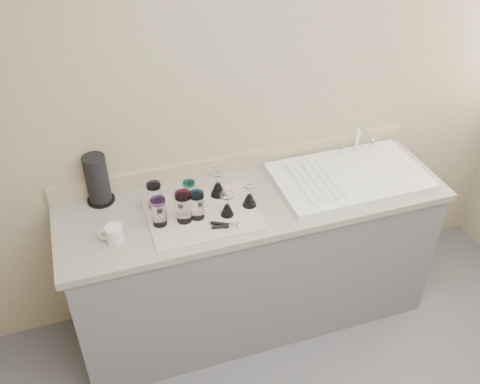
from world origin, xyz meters
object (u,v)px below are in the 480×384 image
object	(u,v)px
tumbler_purple	(189,192)
paper_towel_roll	(97,180)
goblet_front_right	(249,198)
tumbler_teal	(155,195)
tumbler_lavender	(197,205)
tumbler_blue	(184,207)
goblet_back_left	(218,187)
goblet_front_left	(227,208)
tumbler_magenta	(159,212)
sink_unit	(349,176)
can_opener	(226,225)
white_mug	(114,234)

from	to	relation	value
tumbler_purple	paper_towel_roll	world-z (taller)	paper_towel_roll
tumbler_purple	goblet_front_right	bearing A→B (deg)	-22.51
tumbler_teal	goblet_front_right	size ratio (longest dim) A/B	1.09
tumbler_purple	tumbler_lavender	xyz separation A→B (m)	(0.01, -0.13, 0.01)
goblet_front_right	tumbler_blue	bearing A→B (deg)	-177.87
goblet_front_right	paper_towel_roll	bearing A→B (deg)	158.21
goblet_back_left	goblet_front_left	size ratio (longest dim) A/B	1.19
tumbler_magenta	goblet_back_left	distance (m)	0.37
sink_unit	can_opener	distance (m)	0.79
tumbler_magenta	tumbler_lavender	distance (m)	0.19
goblet_back_left	can_opener	distance (m)	0.27
goblet_back_left	white_mug	distance (m)	0.60
tumbler_magenta	goblet_back_left	world-z (taller)	tumbler_magenta
tumbler_magenta	can_opener	size ratio (longest dim) A/B	1.05
can_opener	white_mug	xyz separation A→B (m)	(-0.53, 0.08, 0.03)
goblet_back_left	goblet_front_left	world-z (taller)	goblet_back_left
white_mug	tumbler_purple	bearing A→B (deg)	22.51
goblet_back_left	white_mug	xyz separation A→B (m)	(-0.57, -0.19, -0.01)
tumbler_lavender	white_mug	size ratio (longest dim) A/B	1.16
sink_unit	paper_towel_roll	distance (m)	1.34
goblet_front_left	paper_towel_roll	world-z (taller)	paper_towel_roll
goblet_back_left	goblet_front_right	distance (m)	0.19
tumbler_blue	tumbler_purple	bearing A→B (deg)	65.24
goblet_back_left	tumbler_teal	bearing A→B (deg)	-179.93
goblet_front_right	white_mug	size ratio (longest dim) A/B	1.05
goblet_front_left	tumbler_blue	bearing A→B (deg)	173.20
tumbler_magenta	tumbler_lavender	bearing A→B (deg)	-2.18
goblet_back_left	goblet_front_right	xyz separation A→B (m)	(0.13, -0.13, -0.01)
tumbler_purple	goblet_front_left	bearing A→B (deg)	-45.53
tumbler_lavender	white_mug	bearing A→B (deg)	-174.31
goblet_front_right	paper_towel_roll	size ratio (longest dim) A/B	0.49
tumbler_blue	white_mug	xyz separation A→B (m)	(-0.35, -0.04, -0.05)
tumbler_purple	white_mug	xyz separation A→B (m)	(-0.41, -0.17, -0.03)
tumbler_teal	goblet_front_left	distance (m)	0.37
tumbler_purple	tumbler_magenta	xyz separation A→B (m)	(-0.18, -0.12, 0.01)
tumbler_purple	tumbler_lavender	size ratio (longest dim) A/B	0.86
tumbler_teal	paper_towel_roll	distance (m)	0.31
tumbler_purple	sink_unit	bearing A→B (deg)	-3.95
goblet_back_left	goblet_front_right	bearing A→B (deg)	-46.50
tumbler_purple	tumbler_magenta	bearing A→B (deg)	-146.26
goblet_back_left	white_mug	size ratio (longest dim) A/B	1.18
sink_unit	goblet_front_left	distance (m)	0.74
tumbler_teal	goblet_back_left	xyz separation A→B (m)	(0.33, 0.00, -0.02)
tumbler_teal	goblet_front_left	world-z (taller)	tumbler_teal
white_mug	paper_towel_roll	size ratio (longest dim) A/B	0.47
tumbler_teal	goblet_back_left	distance (m)	0.33
paper_towel_roll	sink_unit	bearing A→B (deg)	-9.91
sink_unit	can_opener	bearing A→B (deg)	-166.56
tumbler_teal	goblet_back_left	bearing A→B (deg)	0.07
sink_unit	goblet_back_left	bearing A→B (deg)	173.91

